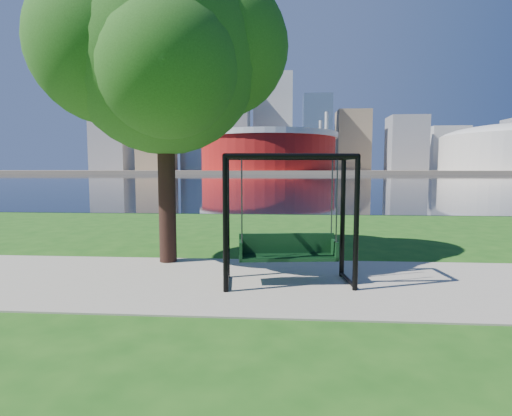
# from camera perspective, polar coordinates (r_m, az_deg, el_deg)

# --- Properties ---
(ground) EXTENTS (900.00, 900.00, 0.00)m
(ground) POSITION_cam_1_polar(r_m,az_deg,el_deg) (8.73, 1.23, -9.73)
(ground) COLOR #1E5114
(ground) RESTS_ON ground
(path) EXTENTS (120.00, 4.00, 0.03)m
(path) POSITION_cam_1_polar(r_m,az_deg,el_deg) (8.24, 1.05, -10.54)
(path) COLOR #9E937F
(path) RESTS_ON ground
(river) EXTENTS (900.00, 180.00, 0.02)m
(river) POSITION_cam_1_polar(r_m,az_deg,el_deg) (110.44, 3.96, 4.25)
(river) COLOR black
(river) RESTS_ON ground
(far_bank) EXTENTS (900.00, 228.00, 2.00)m
(far_bank) POSITION_cam_1_polar(r_m,az_deg,el_deg) (314.42, 4.11, 5.20)
(far_bank) COLOR #937F60
(far_bank) RESTS_ON ground
(stadium) EXTENTS (83.00, 83.00, 32.00)m
(stadium) POSITION_cam_1_polar(r_m,az_deg,el_deg) (243.93, 1.73, 8.25)
(stadium) COLOR maroon
(stadium) RESTS_ON far_bank
(skyline) EXTENTS (392.00, 66.00, 96.50)m
(skyline) POSITION_cam_1_polar(r_m,az_deg,el_deg) (329.56, 3.40, 11.29)
(skyline) COLOR gray
(skyline) RESTS_ON far_bank
(swing) EXTENTS (2.63, 1.37, 2.59)m
(swing) POSITION_cam_1_polar(r_m,az_deg,el_deg) (7.91, 4.58, -2.08)
(swing) COLOR black
(swing) RESTS_ON ground
(park_tree) EXTENTS (5.88, 5.31, 7.30)m
(park_tree) POSITION_cam_1_polar(r_m,az_deg,el_deg) (10.41, -13.21, 20.81)
(park_tree) COLOR black
(park_tree) RESTS_ON ground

